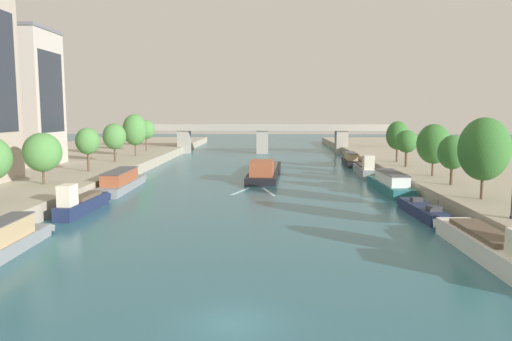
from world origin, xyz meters
name	(u,v)px	position (x,y,z in m)	size (l,w,h in m)	color
ground_plane	(232,324)	(0.00, 0.00, 0.00)	(400.00, 400.00, 0.00)	#2D6070
quay_left	(29,169)	(-37.18, 55.00, 0.84)	(36.00, 170.00, 1.69)	#A89E89
quay_right	(494,171)	(37.18, 55.00, 0.84)	(36.00, 170.00, 1.69)	#A89E89
barge_midriver	(265,171)	(1.00, 53.60, 0.91)	(5.61, 24.90, 3.14)	black
wake_behind_barge	(254,192)	(-0.17, 38.73, 0.01)	(5.59, 6.04, 0.03)	#A0CCD6
moored_boat_left_gap_after	(4,240)	(-16.95, 10.84, 1.04)	(2.43, 11.77, 2.49)	gray
moored_boat_left_second	(82,203)	(-17.04, 25.24, 1.00)	(2.01, 10.80, 3.31)	#1E284C
moored_boat_left_end	(121,181)	(-17.45, 39.72, 1.10)	(3.11, 15.11, 2.63)	gray
moored_boat_right_lone	(496,247)	(17.07, 10.32, 0.98)	(2.93, 15.58, 3.10)	silver
moored_boat_right_gap_after	(423,210)	(16.65, 24.75, 0.57)	(2.44, 10.49, 2.17)	#1E284C
moored_boat_right_far	(390,183)	(17.05, 39.26, 1.07)	(3.07, 14.09, 2.55)	#23666B
moored_boat_right_near	(365,169)	(16.90, 55.10, 1.04)	(2.47, 11.75, 3.50)	gray
moored_boat_right_end	(350,160)	(17.03, 69.57, 1.04)	(2.60, 11.10, 2.50)	black
tree_left_nearest	(42,152)	(-24.60, 33.34, 5.39)	(4.37, 4.37, 5.98)	brown
tree_left_by_lamp	(88,141)	(-23.89, 45.56, 5.94)	(3.34, 3.34, 6.16)	brown
tree_left_second	(114,136)	(-24.38, 59.00, 5.94)	(3.88, 3.88, 6.46)	brown
tree_left_past_mid	(135,130)	(-23.95, 69.97, 6.67)	(4.58, 4.58, 7.95)	brown
tree_left_far	(146,130)	(-24.96, 82.12, 6.27)	(3.81, 3.81, 6.64)	brown
tree_right_nearest	(484,149)	(22.18, 24.68, 6.52)	(4.75, 4.75, 7.86)	brown
tree_right_third	(453,152)	(22.69, 33.95, 5.44)	(3.32, 3.32, 5.72)	brown
tree_right_far	(434,144)	(23.15, 41.83, 5.89)	(4.33, 4.33, 6.81)	brown
tree_right_end_of_row	(407,142)	(22.73, 52.77, 5.55)	(3.42, 3.42, 5.62)	brown
tree_right_midway	(398,136)	(23.21, 60.06, 6.11)	(3.77, 3.77, 6.82)	brown
building_left_middle	(20,97)	(-37.51, 53.84, 12.34)	(10.57, 10.46, 21.27)	#BCB2A8
bridge_far	(262,135)	(0.00, 96.25, 4.51)	(62.35, 4.40, 7.05)	#9E998E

